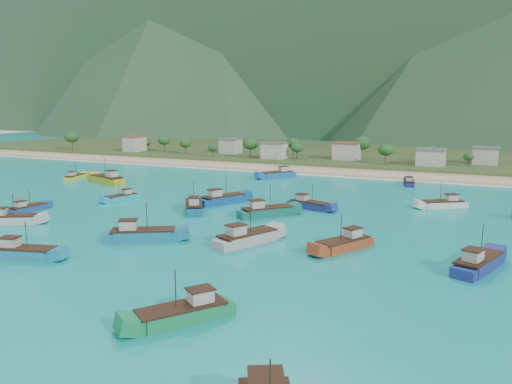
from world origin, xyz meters
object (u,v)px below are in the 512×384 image
at_px(boat_18, 107,180).
at_px(boat_24, 246,239).
at_px(boat_14, 344,245).
at_px(boat_20, 23,253).
at_px(boat_12, 142,235).
at_px(boat_4, 28,209).
at_px(boat_25, 75,178).
at_px(boat_5, 309,205).
at_px(boat_1, 409,183).
at_px(boat_7, 443,205).
at_px(boat_21, 478,264).
at_px(boat_3, 223,200).
at_px(boat_22, 10,220).
at_px(boat_13, 194,207).
at_px(boat_17, 122,198).
at_px(boat_9, 184,314).
at_px(boat_10, 278,175).
at_px(boat_11, 266,212).

height_order(boat_18, boat_24, boat_18).
xyz_separation_m(boat_14, boat_20, (-42.08, -24.29, -0.03)).
bearing_deg(boat_12, boat_4, -133.53).
bearing_deg(boat_14, boat_4, 28.22).
bearing_deg(boat_25, boat_5, -22.56).
relative_size(boat_1, boat_12, 0.77).
distance_m(boat_7, boat_21, 43.17).
relative_size(boat_3, boat_22, 1.13).
relative_size(boat_13, boat_18, 0.84).
xyz_separation_m(boat_17, boat_24, (43.32, -21.50, 0.35)).
bearing_deg(boat_9, boat_17, -10.43).
distance_m(boat_14, boat_18, 87.18).
height_order(boat_21, boat_24, boat_24).
bearing_deg(boat_1, boat_14, -101.41).
bearing_deg(boat_18, boat_12, -115.82).
distance_m(boat_17, boat_18, 27.77).
bearing_deg(boat_21, boat_12, -153.15).
xyz_separation_m(boat_3, boat_20, (-7.21, -48.80, -0.13)).
height_order(boat_10, boat_11, boat_11).
relative_size(boat_11, boat_18, 0.82).
bearing_deg(boat_25, boat_12, -52.40).
bearing_deg(boat_21, boat_24, -158.32).
relative_size(boat_3, boat_9, 1.13).
relative_size(boat_14, boat_25, 1.17).
height_order(boat_17, boat_18, boat_18).
xyz_separation_m(boat_12, boat_24, (16.78, 5.42, -0.01)).
bearing_deg(boat_7, boat_25, 58.89).
height_order(boat_1, boat_4, boat_1).
height_order(boat_3, boat_24, boat_24).
bearing_deg(boat_3, boat_18, -167.71).
relative_size(boat_13, boat_17, 1.28).
bearing_deg(boat_9, boat_22, 11.82).
xyz_separation_m(boat_13, boat_18, (-42.67, 22.07, 0.18)).
relative_size(boat_1, boat_21, 0.78).
bearing_deg(boat_18, boat_10, -34.12).
bearing_deg(boat_24, boat_12, -138.81).
bearing_deg(boat_22, boat_25, -178.43).
relative_size(boat_1, boat_11, 0.83).
relative_size(boat_4, boat_24, 0.72).
bearing_deg(boat_5, boat_17, -60.86).
relative_size(boat_4, boat_25, 0.95).
relative_size(boat_9, boat_12, 0.88).
bearing_deg(boat_25, boat_21, -34.39).
bearing_deg(boat_18, boat_17, -114.03).
bearing_deg(boat_5, boat_13, -42.04).
xyz_separation_m(boat_10, boat_14, (38.92, -67.55, -0.09)).
distance_m(boat_5, boat_20, 58.41).
height_order(boat_3, boat_11, boat_3).
xyz_separation_m(boat_11, boat_13, (-15.95, -1.99, -0.03)).
xyz_separation_m(boat_5, boat_12, (-16.99, -36.54, 0.19)).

